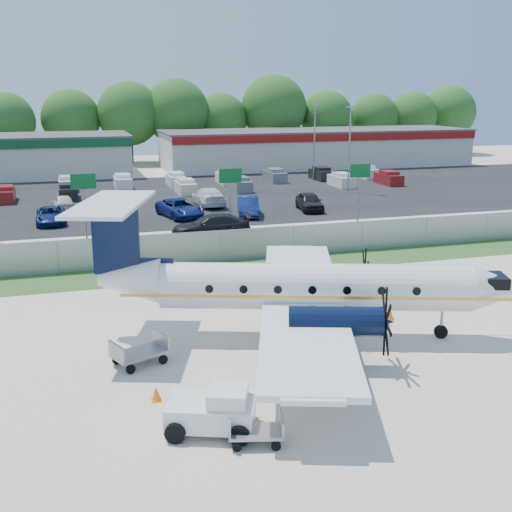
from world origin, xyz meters
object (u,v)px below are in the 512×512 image
object	(u,v)px
pushback_tug	(215,409)
baggage_cart_near	(256,431)
baggage_cart_far	(140,352)
aircraft	(305,287)

from	to	relation	value
pushback_tug	baggage_cart_near	size ratio (longest dim) A/B	1.69
baggage_cart_near	baggage_cart_far	world-z (taller)	baggage_cart_far
aircraft	pushback_tug	distance (m)	9.02
baggage_cart_far	pushback_tug	bearing A→B (deg)	-73.74
pushback_tug	baggage_cart_far	world-z (taller)	pushback_tug
baggage_cart_far	aircraft	bearing A→B (deg)	7.09
pushback_tug	baggage_cart_far	bearing A→B (deg)	106.26
aircraft	pushback_tug	xyz separation A→B (m)	(-5.69, -6.82, -1.61)
aircraft	baggage_cart_far	bearing A→B (deg)	-172.91
aircraft	baggage_cart_near	world-z (taller)	aircraft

